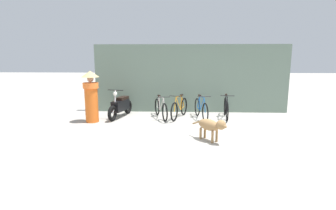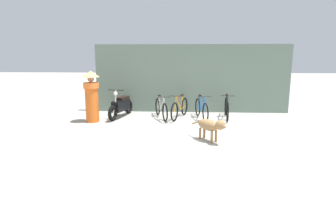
{
  "view_description": "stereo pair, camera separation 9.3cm",
  "coord_description": "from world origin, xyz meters",
  "px_view_note": "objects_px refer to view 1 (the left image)",
  "views": [
    {
      "loc": [
        -0.44,
        -6.8,
        2.11
      ],
      "look_at": [
        -0.79,
        1.21,
        0.65
      ],
      "focal_mm": 28.0,
      "sensor_mm": 36.0,
      "label": 1
    },
    {
      "loc": [
        -0.35,
        -6.79,
        2.11
      ],
      "look_at": [
        -0.79,
        1.21,
        0.65
      ],
      "focal_mm": 28.0,
      "sensor_mm": 36.0,
      "label": 2
    }
  ],
  "objects_px": {
    "bicycle_2": "(201,109)",
    "motorcycle": "(121,106)",
    "bicycle_1": "(179,108)",
    "stray_dog": "(211,125)",
    "bicycle_0": "(161,109)",
    "bicycle_3": "(226,108)",
    "person_in_robes": "(91,95)"
  },
  "relations": [
    {
      "from": "motorcycle",
      "to": "bicycle_2",
      "type": "bearing_deg",
      "value": 101.11
    },
    {
      "from": "bicycle_0",
      "to": "stray_dog",
      "type": "bearing_deg",
      "value": 11.38
    },
    {
      "from": "person_in_robes",
      "to": "bicycle_1",
      "type": "bearing_deg",
      "value": 172.69
    },
    {
      "from": "bicycle_1",
      "to": "stray_dog",
      "type": "bearing_deg",
      "value": 35.96
    },
    {
      "from": "stray_dog",
      "to": "bicycle_0",
      "type": "bearing_deg",
      "value": 169.19
    },
    {
      "from": "bicycle_1",
      "to": "person_in_robes",
      "type": "distance_m",
      "value": 3.03
    },
    {
      "from": "bicycle_0",
      "to": "bicycle_1",
      "type": "distance_m",
      "value": 0.66
    },
    {
      "from": "bicycle_2",
      "to": "person_in_robes",
      "type": "distance_m",
      "value": 3.73
    },
    {
      "from": "bicycle_3",
      "to": "person_in_robes",
      "type": "height_order",
      "value": "person_in_robes"
    },
    {
      "from": "bicycle_2",
      "to": "motorcycle",
      "type": "relative_size",
      "value": 0.95
    },
    {
      "from": "bicycle_1",
      "to": "bicycle_2",
      "type": "distance_m",
      "value": 0.76
    },
    {
      "from": "bicycle_1",
      "to": "bicycle_3",
      "type": "height_order",
      "value": "bicycle_3"
    },
    {
      "from": "bicycle_0",
      "to": "bicycle_1",
      "type": "height_order",
      "value": "bicycle_1"
    },
    {
      "from": "bicycle_3",
      "to": "stray_dog",
      "type": "height_order",
      "value": "bicycle_3"
    },
    {
      "from": "bicycle_2",
      "to": "motorcycle",
      "type": "xyz_separation_m",
      "value": [
        -2.84,
        0.13,
        0.05
      ]
    },
    {
      "from": "bicycle_2",
      "to": "bicycle_1",
      "type": "bearing_deg",
      "value": -109.28
    },
    {
      "from": "person_in_robes",
      "to": "stray_dog",
      "type": "bearing_deg",
      "value": 131.88
    },
    {
      "from": "bicycle_2",
      "to": "person_in_robes",
      "type": "height_order",
      "value": "person_in_robes"
    },
    {
      "from": "motorcycle",
      "to": "person_in_robes",
      "type": "distance_m",
      "value": 1.19
    },
    {
      "from": "bicycle_2",
      "to": "bicycle_3",
      "type": "xyz_separation_m",
      "value": [
        0.89,
        0.16,
        0.01
      ]
    },
    {
      "from": "bicycle_1",
      "to": "person_in_robes",
      "type": "height_order",
      "value": "person_in_robes"
    },
    {
      "from": "motorcycle",
      "to": "bicycle_0",
      "type": "bearing_deg",
      "value": 100.94
    },
    {
      "from": "bicycle_2",
      "to": "motorcycle",
      "type": "distance_m",
      "value": 2.85
    },
    {
      "from": "bicycle_2",
      "to": "stray_dog",
      "type": "height_order",
      "value": "bicycle_2"
    },
    {
      "from": "bicycle_0",
      "to": "bicycle_3",
      "type": "height_order",
      "value": "bicycle_3"
    },
    {
      "from": "bicycle_0",
      "to": "bicycle_2",
      "type": "height_order",
      "value": "bicycle_2"
    },
    {
      "from": "bicycle_2",
      "to": "motorcycle",
      "type": "bearing_deg",
      "value": -103.62
    },
    {
      "from": "bicycle_0",
      "to": "bicycle_2",
      "type": "bearing_deg",
      "value": 69.06
    },
    {
      "from": "bicycle_0",
      "to": "bicycle_1",
      "type": "bearing_deg",
      "value": 75.8
    },
    {
      "from": "stray_dog",
      "to": "motorcycle",
      "type": "bearing_deg",
      "value": -172.7
    },
    {
      "from": "bicycle_2",
      "to": "person_in_robes",
      "type": "xyz_separation_m",
      "value": [
        -3.64,
        -0.59,
        0.57
      ]
    },
    {
      "from": "bicycle_0",
      "to": "bicycle_3",
      "type": "relative_size",
      "value": 0.97
    }
  ]
}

